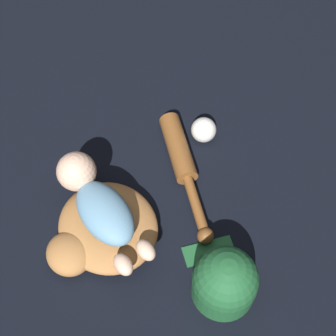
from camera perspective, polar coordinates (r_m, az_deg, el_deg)
The scene contains 6 objects.
ground_plane at distance 1.31m, azimuth -4.30°, elevation -7.08°, with size 6.00×6.00×0.00m, color black.
baseball_glove at distance 1.27m, azimuth -8.08°, elevation -7.59°, with size 0.31×0.33×0.07m.
baby_figure at distance 1.22m, azimuth -8.73°, elevation -3.93°, with size 0.37×0.16×0.11m.
baseball_bat at distance 1.37m, azimuth 1.74°, elevation 0.82°, with size 0.39×0.27×0.06m.
baseball at distance 1.44m, azimuth 4.37°, elevation 4.67°, with size 0.08×0.08×0.08m.
baseball_cap at distance 1.18m, azimuth 6.93°, elevation -13.48°, with size 0.24×0.21×0.16m.
Camera 1 is at (-0.47, 0.35, 1.17)m, focal length 50.00 mm.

